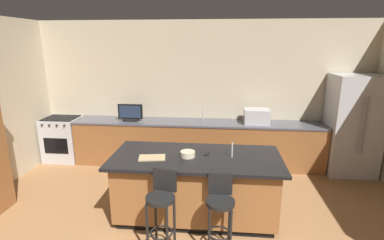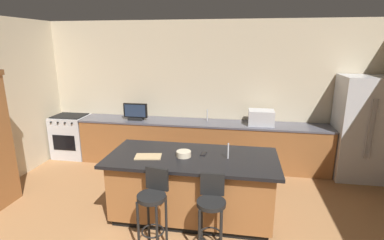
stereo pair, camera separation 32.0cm
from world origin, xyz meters
TOP-DOWN VIEW (x-y plane):
  - wall_back at (0.00, 4.19)m, footprint 7.21×0.12m
  - counter_back at (-0.08, 3.81)m, footprint 4.99×0.62m
  - kitchen_island at (0.06, 1.94)m, footprint 2.34×1.08m
  - refrigerator at (2.86, 3.75)m, footprint 0.87×0.77m
  - range_oven at (-2.94, 3.81)m, footprint 0.72×0.63m
  - microwave at (1.09, 3.81)m, footprint 0.48×0.36m
  - tv_monitor at (-1.42, 3.76)m, footprint 0.50×0.16m
  - sink_faucet_back at (0.03, 3.91)m, footprint 0.02×0.02m
  - sink_faucet_island at (0.55, 1.94)m, footprint 0.02×0.02m
  - bar_stool_left at (-0.28, 1.19)m, footprint 0.34×0.36m
  - bar_stool_right at (0.40, 1.27)m, footprint 0.34×0.34m
  - fruit_bowl at (-0.06, 1.92)m, footprint 0.20×0.20m
  - cell_phone at (0.20, 2.05)m, footprint 0.09×0.16m
  - cutting_board at (-0.53, 1.81)m, footprint 0.38×0.27m

SIDE VIEW (x-z plane):
  - counter_back at x=-0.08m, z-range 0.00..0.91m
  - range_oven at x=-2.94m, z-range 0.00..0.93m
  - kitchen_island at x=0.06m, z-range 0.01..0.94m
  - bar_stool_right at x=0.40m, z-range 0.09..1.05m
  - bar_stool_left at x=-0.28m, z-range 0.11..1.12m
  - cell_phone at x=0.20m, z-range 0.93..0.94m
  - cutting_board at x=-0.53m, z-range 0.93..0.95m
  - refrigerator at x=2.86m, z-range 0.00..1.89m
  - fruit_bowl at x=-0.06m, z-range 0.93..1.01m
  - sink_faucet_back at x=0.03m, z-range 0.91..1.15m
  - sink_faucet_island at x=0.55m, z-range 0.93..1.15m
  - microwave at x=1.09m, z-range 0.91..1.20m
  - tv_monitor at x=-1.42m, z-range 0.90..1.24m
  - wall_back at x=0.00m, z-range 0.00..2.88m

